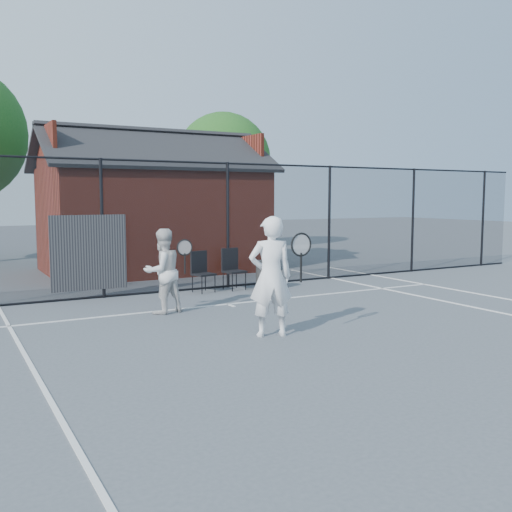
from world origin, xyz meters
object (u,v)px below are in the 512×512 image
player_back (163,271)px  player_front (271,276)px  clubhouse (153,216)px  chair_right (234,270)px  waste_bin (266,275)px  chair_left (204,272)px

player_back → player_front: bearing=-71.0°
clubhouse → player_back: bearing=-107.4°
player_back → chair_right: (2.41, 1.79, -0.32)m
player_back → waste_bin: 3.40m
player_front → chair_right: size_ratio=1.98×
waste_bin → player_front: bearing=-119.2°
clubhouse → chair_right: clubhouse is taller
player_front → chair_left: player_front is taller
player_back → chair_left: size_ratio=1.73×
clubhouse → player_back: clubhouse is taller
player_back → chair_left: (1.62, 1.79, -0.34)m
chair_left → chair_right: 0.79m
chair_left → chair_right: bearing=-12.4°
player_front → player_back: 2.66m
clubhouse → player_front: clubhouse is taller
chair_right → clubhouse: bearing=88.3°
chair_right → waste_bin: bearing=-38.3°
chair_left → waste_bin: chair_left is taller
clubhouse → player_front: size_ratio=3.45×
waste_bin → clubhouse: bearing=103.1°
chair_left → waste_bin: (1.43, -0.38, -0.12)m
clubhouse → player_front: (-1.08, -8.70, -0.66)m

